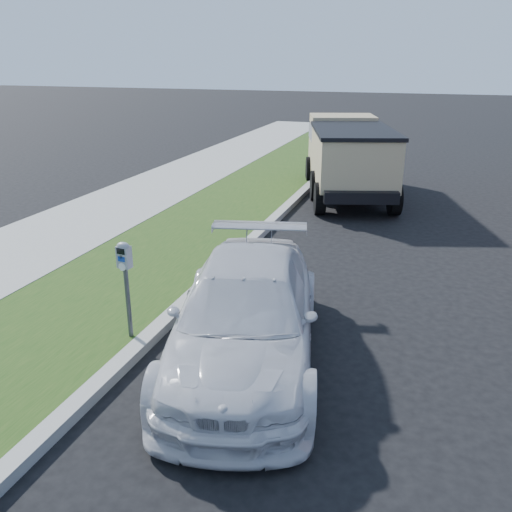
% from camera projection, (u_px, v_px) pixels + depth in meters
% --- Properties ---
extents(ground, '(120.00, 120.00, 0.00)m').
position_uv_depth(ground, '(327.00, 355.00, 7.77)').
color(ground, black).
rests_on(ground, ground).
extents(streetside, '(6.12, 50.00, 0.15)m').
position_uv_depth(streetside, '(80.00, 260.00, 11.17)').
color(streetside, gray).
rests_on(streetside, ground).
extents(parking_meter, '(0.21, 0.16, 1.46)m').
position_uv_depth(parking_meter, '(125.00, 269.00, 7.65)').
color(parking_meter, '#3F4247').
rests_on(parking_meter, ground).
extents(white_wagon, '(2.97, 5.07, 1.38)m').
position_uv_depth(white_wagon, '(248.00, 313.00, 7.48)').
color(white_wagon, silver).
rests_on(white_wagon, ground).
extents(dump_truck, '(3.61, 6.00, 2.21)m').
position_uv_depth(dump_truck, '(348.00, 154.00, 16.34)').
color(dump_truck, black).
rests_on(dump_truck, ground).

